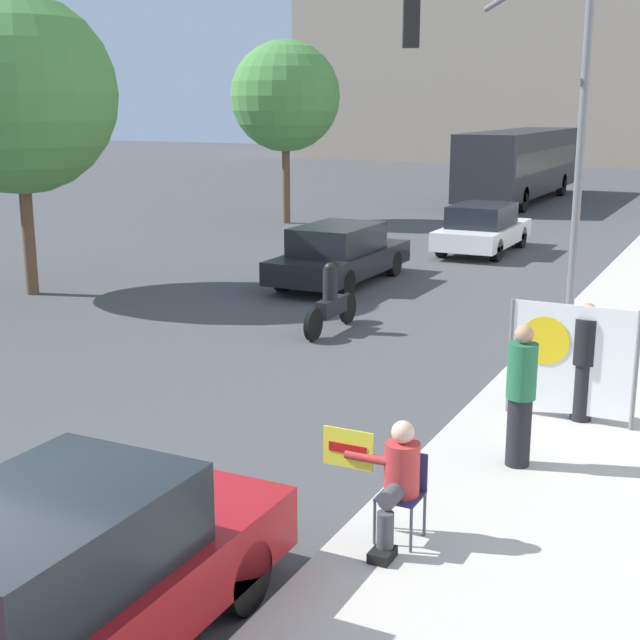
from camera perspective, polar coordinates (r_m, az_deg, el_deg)
seated_protester at (r=8.58m, az=4.88°, el=-10.11°), size 0.99×0.77×1.21m
jogger_on_sidewalk at (r=10.48m, az=12.73°, el=-4.70°), size 0.34×0.34×1.68m
pedestrian_behind at (r=12.20m, az=16.57°, el=-2.56°), size 0.34×0.34×1.60m
protest_banner at (r=12.13m, az=15.73°, el=-2.46°), size 1.68×0.06×1.57m
traffic_light_pole at (r=17.64m, az=12.73°, el=13.76°), size 3.24×3.01×6.25m
parked_car_curbside at (r=7.18m, az=-16.32°, el=-16.02°), size 1.73×4.20×1.49m
car_on_road_nearest at (r=21.36m, az=1.25°, el=4.23°), size 1.81×4.65×1.43m
car_on_road_midblock at (r=26.35m, az=10.37°, el=5.79°), size 1.78×4.34×1.41m
city_bus_on_road at (r=40.31m, az=12.70°, el=9.89°), size 2.48×11.95×3.09m
motorcycle_on_road at (r=16.84m, az=0.70°, el=1.13°), size 0.28×2.12×1.34m
street_tree_near_curb at (r=20.95m, az=-18.80°, el=13.52°), size 4.33×4.33×6.60m
street_tree_midblock at (r=32.29m, az=-2.23°, el=14.11°), size 3.86×3.86×6.41m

